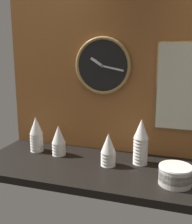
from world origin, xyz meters
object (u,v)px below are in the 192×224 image
cup_stack_far_left (36,134)px  bowl_stack_right (175,174)px  cup_stack_left (59,140)px  cup_stack_center_right (141,142)px  cup_stack_center (108,149)px  wall_clock (103,66)px

cup_stack_far_left → bowl_stack_right: cup_stack_far_left is taller
cup_stack_left → cup_stack_center_right: 0.49m
cup_stack_center → bowl_stack_right: cup_stack_center is taller
wall_clock → cup_stack_far_left: bearing=-160.3°
cup_stack_left → wall_clock: 0.52m
bowl_stack_right → cup_stack_center_right: bearing=135.4°
cup_stack_far_left → cup_stack_center: size_ratio=1.20×
cup_stack_far_left → cup_stack_center: (0.49, -0.08, -0.02)m
cup_stack_center → wall_clock: (-0.10, 0.22, 0.44)m
cup_stack_center → cup_stack_center_right: 0.19m
cup_stack_far_left → cup_stack_center: 0.50m
wall_clock → cup_stack_left: bearing=-145.4°
bowl_stack_right → cup_stack_center: bearing=162.4°
bowl_stack_right → wall_clock: 0.75m
cup_stack_left → wall_clock: (0.23, 0.16, 0.44)m
cup_stack_far_left → cup_stack_left: size_ratio=1.20×
cup_stack_far_left → cup_stack_center: bearing=-9.2°
cup_stack_center → cup_stack_center_right: size_ratio=0.71×
cup_stack_center → wall_clock: wall_clock is taller
cup_stack_center → cup_stack_left: size_ratio=1.00×
cup_stack_center_right → bowl_stack_right: (0.20, -0.20, -0.08)m
cup_stack_left → bowl_stack_right: bearing=-14.4°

